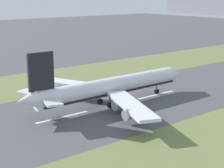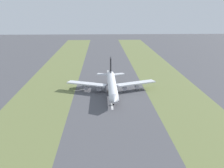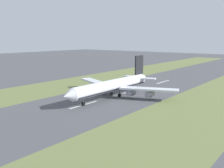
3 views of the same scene
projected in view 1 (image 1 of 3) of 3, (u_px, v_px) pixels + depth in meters
The scene contains 6 objects.
ground_plane at pixel (104, 107), 122.35m from camera, with size 800.00×800.00×0.00m, color #4C4C51.
grass_median_west at pixel (38, 82), 156.28m from camera, with size 40.00×600.00×0.01m, color olive.
grass_median_east at pixel (221, 151), 88.42m from camera, with size 40.00×600.00×0.01m, color olive.
centreline_dash_mid at pixel (62, 117), 112.54m from camera, with size 1.20×18.00×0.01m, color silver.
centreline_dash_far at pixel (156, 95), 137.02m from camera, with size 1.20×18.00×0.01m, color silver.
airplane_main_jet at pixel (108, 88), 122.90m from camera, with size 64.14×67.01×20.20m.
Camera 1 is at (92.42, -71.82, 36.52)m, focal length 60.00 mm.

